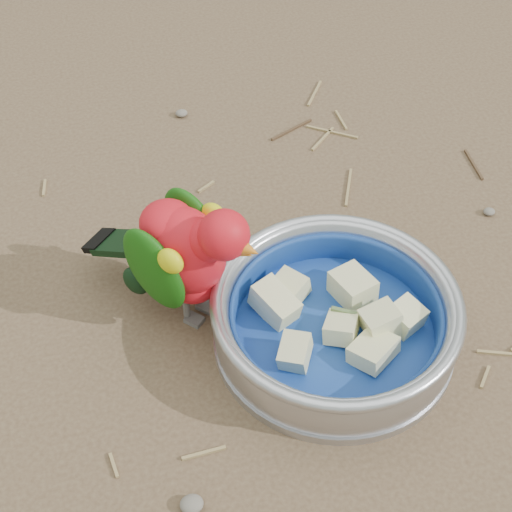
{
  "coord_description": "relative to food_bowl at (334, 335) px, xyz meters",
  "views": [
    {
      "loc": [
        -0.21,
        -0.51,
        0.62
      ],
      "look_at": [
        -0.09,
        -0.0,
        0.08
      ],
      "focal_mm": 55.0,
      "sensor_mm": 36.0,
      "label": 1
    }
  ],
  "objects": [
    {
      "name": "ground",
      "position": [
        0.03,
        0.06,
        -0.01
      ],
      "size": [
        60.0,
        60.0,
        0.0
      ],
      "primitive_type": "plane",
      "color": "brown"
    },
    {
      "name": "food_bowl",
      "position": [
        0.0,
        0.0,
        0.0
      ],
      "size": [
        0.24,
        0.24,
        0.02
      ],
      "primitive_type": "cylinder",
      "color": "#B2B2BA",
      "rests_on": "ground"
    },
    {
      "name": "bowl_wall",
      "position": [
        0.0,
        0.0,
        0.03
      ],
      "size": [
        0.24,
        0.24,
        0.04
      ],
      "primitive_type": null,
      "color": "#B2B2BA",
      "rests_on": "food_bowl"
    },
    {
      "name": "fruit_wedges",
      "position": [
        0.0,
        0.0,
        0.02
      ],
      "size": [
        0.14,
        0.14,
        0.03
      ],
      "primitive_type": null,
      "color": "beige",
      "rests_on": "food_bowl"
    },
    {
      "name": "lory_parrot",
      "position": [
        -0.13,
        0.07,
        0.07
      ],
      "size": [
        0.19,
        0.19,
        0.15
      ],
      "primitive_type": null,
      "rotation": [
        0.0,
        0.0,
        -2.34
      ],
      "color": "red",
      "rests_on": "ground"
    },
    {
      "name": "ground_debris",
      "position": [
        0.04,
        0.13,
        -0.01
      ],
      "size": [
        0.9,
        0.8,
        0.01
      ],
      "primitive_type": null,
      "color": "#967E50",
      "rests_on": "ground"
    }
  ]
}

